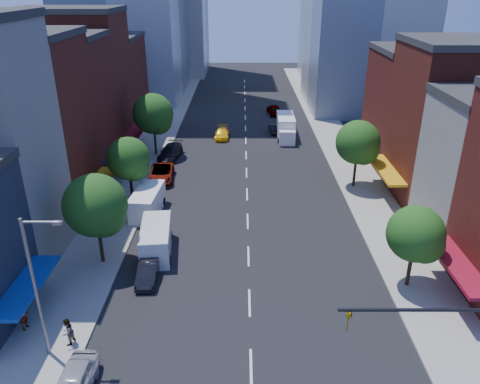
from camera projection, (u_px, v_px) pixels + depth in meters
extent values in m
plane|color=black|center=(251.00, 368.00, 26.91)|extent=(220.00, 220.00, 0.00)
cube|color=gray|center=(154.00, 144.00, 63.36)|extent=(5.00, 120.00, 0.15)
cube|color=gray|center=(338.00, 145.00, 63.26)|extent=(5.00, 120.00, 0.15)
cube|color=#571D14|center=(17.00, 130.00, 42.36)|extent=(12.00, 9.00, 16.00)
cube|color=#591C16|center=(52.00, 111.00, 50.31)|extent=(12.00, 8.00, 15.00)
cube|color=#571D14|center=(76.00, 86.00, 57.64)|extent=(12.00, 9.00, 17.00)
cube|color=#591C16|center=(100.00, 86.00, 67.12)|extent=(12.00, 10.00, 13.00)
cube|color=#571D14|center=(462.00, 125.00, 45.59)|extent=(12.00, 10.00, 15.00)
cube|color=#591C16|center=(424.00, 109.00, 55.12)|extent=(12.00, 10.00, 13.00)
cylinder|color=black|center=(421.00, 310.00, 19.58)|extent=(7.00, 0.16, 0.16)
imported|color=gold|center=(349.00, 321.00, 19.84)|extent=(0.22, 0.18, 1.10)
cylinder|color=slate|center=(36.00, 290.00, 25.94)|extent=(0.20, 0.20, 9.00)
cylinder|color=slate|center=(40.00, 222.00, 24.17)|extent=(2.00, 0.14, 0.14)
cube|color=slate|center=(57.00, 223.00, 24.18)|extent=(0.50, 0.25, 0.18)
cylinder|color=black|center=(100.00, 239.00, 36.10)|extent=(0.28, 0.28, 3.92)
sphere|color=#1B4E16|center=(95.00, 205.00, 34.89)|extent=(4.80, 4.80, 4.80)
sphere|color=#1B4E16|center=(103.00, 215.00, 34.90)|extent=(3.36, 3.36, 3.36)
cylinder|color=black|center=(131.00, 184.00, 46.18)|extent=(0.28, 0.28, 3.64)
sphere|color=#1B4E16|center=(128.00, 158.00, 45.05)|extent=(4.20, 4.20, 4.20)
sphere|color=#1B4E16|center=(135.00, 166.00, 45.04)|extent=(2.94, 2.94, 2.94)
cylinder|color=black|center=(155.00, 138.00, 58.81)|extent=(0.28, 0.28, 4.20)
sphere|color=#1B4E16|center=(153.00, 114.00, 57.51)|extent=(5.00, 5.00, 5.00)
sphere|color=#1B4E16|center=(158.00, 120.00, 57.55)|extent=(3.50, 3.50, 3.50)
cylinder|color=black|center=(410.00, 265.00, 33.39)|extent=(0.28, 0.28, 3.36)
sphere|color=#1B4E16|center=(415.00, 234.00, 32.36)|extent=(4.00, 4.00, 4.00)
sphere|color=#1B4E16|center=(424.00, 244.00, 32.33)|extent=(2.80, 2.80, 2.80)
cylinder|color=black|center=(355.00, 169.00, 49.68)|extent=(0.28, 0.28, 3.92)
sphere|color=#1B4E16|center=(358.00, 142.00, 48.46)|extent=(4.60, 4.60, 4.60)
sphere|color=#1B4E16|center=(364.00, 150.00, 48.48)|extent=(3.22, 3.22, 3.22)
imported|color=black|center=(148.00, 272.00, 34.65)|extent=(1.54, 4.08, 1.33)
imported|color=#999999|center=(161.00, 174.00, 51.91)|extent=(2.98, 5.80, 1.56)
imported|color=black|center=(170.00, 152.00, 58.44)|extent=(2.94, 5.75, 1.60)
cube|color=silver|center=(156.00, 239.00, 37.91)|extent=(2.84, 5.89, 2.39)
cube|color=black|center=(154.00, 250.00, 35.81)|extent=(2.21, 1.35, 1.02)
cylinder|color=black|center=(142.00, 261.00, 36.40)|extent=(0.37, 0.89, 0.86)
cylinder|color=black|center=(168.00, 260.00, 36.58)|extent=(0.37, 0.89, 0.86)
cylinder|color=black|center=(146.00, 237.00, 39.90)|extent=(0.37, 0.89, 0.86)
cylinder|color=black|center=(170.00, 236.00, 40.08)|extent=(0.37, 0.89, 0.86)
cube|color=white|center=(147.00, 202.00, 44.31)|extent=(2.66, 5.78, 2.37)
cube|color=black|center=(141.00, 209.00, 42.23)|extent=(2.16, 1.28, 1.01)
cylinder|color=black|center=(132.00, 218.00, 42.97)|extent=(0.34, 0.87, 0.86)
cylinder|color=black|center=(154.00, 219.00, 42.83)|extent=(0.34, 0.87, 0.86)
cylinder|color=black|center=(143.00, 201.00, 46.45)|extent=(0.34, 0.87, 0.86)
cylinder|color=black|center=(163.00, 201.00, 46.30)|extent=(0.34, 0.87, 0.86)
imported|color=yellow|center=(222.00, 133.00, 65.94)|extent=(2.01, 4.75, 1.37)
imported|color=black|center=(275.00, 128.00, 68.35)|extent=(1.76, 3.98, 1.27)
imported|color=#999999|center=(274.00, 109.00, 77.64)|extent=(2.57, 5.03, 1.64)
cube|color=white|center=(285.00, 126.00, 66.12)|extent=(2.45, 6.33, 3.10)
cube|color=white|center=(287.00, 137.00, 62.97)|extent=(2.16, 1.79, 1.93)
cylinder|color=black|center=(279.00, 140.00, 63.96)|extent=(0.31, 0.88, 0.87)
cylinder|color=black|center=(294.00, 140.00, 63.91)|extent=(0.31, 0.88, 0.87)
cylinder|color=black|center=(277.00, 131.00, 67.92)|extent=(0.31, 0.88, 0.87)
cylinder|color=black|center=(292.00, 131.00, 67.87)|extent=(0.31, 0.88, 0.87)
imported|color=#999999|center=(23.00, 316.00, 29.37)|extent=(0.53, 0.74, 1.91)
imported|color=#999999|center=(68.00, 332.00, 28.15)|extent=(0.89, 1.02, 1.78)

